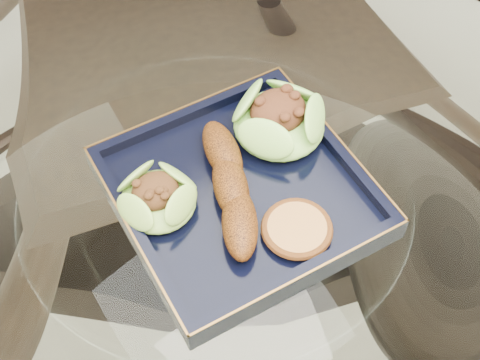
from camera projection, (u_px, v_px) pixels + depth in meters
dining_table at (221, 286)px, 0.90m from camera, size 1.13×1.13×0.77m
dining_chair at (191, 43)px, 1.21m from camera, size 0.54×0.54×1.02m
navy_plate at (240, 195)px, 0.77m from camera, size 0.29×0.29×0.02m
lettuce_wrap_left at (158, 199)px, 0.74m from camera, size 0.09×0.09×0.03m
lettuce_wrap_right at (279, 121)px, 0.80m from camera, size 0.13×0.13×0.04m
roasted_plantain at (231, 186)px, 0.75m from camera, size 0.11×0.18×0.03m
crumb_patty at (297, 230)px, 0.73m from camera, size 0.08×0.08×0.01m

